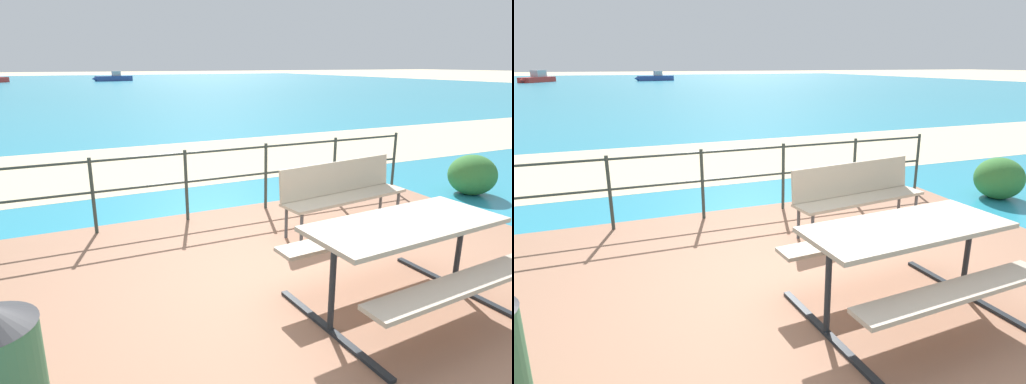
% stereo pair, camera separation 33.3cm
% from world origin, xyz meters
% --- Properties ---
extents(ground_plane, '(240.00, 240.00, 0.00)m').
position_xyz_m(ground_plane, '(0.00, 0.00, 0.00)').
color(ground_plane, beige).
extents(patio_paving, '(6.40, 5.20, 0.06)m').
position_xyz_m(patio_paving, '(0.00, 0.00, 0.03)').
color(patio_paving, '#996B51').
rests_on(patio_paving, ground).
extents(sea_water, '(90.00, 90.00, 0.01)m').
position_xyz_m(sea_water, '(0.00, 40.00, 0.01)').
color(sea_water, teal).
rests_on(sea_water, ground).
extents(beach_strip, '(54.05, 5.06, 0.01)m').
position_xyz_m(beach_strip, '(0.00, 6.29, 0.01)').
color(beach_strip, beige).
rests_on(beach_strip, ground).
extents(picnic_table, '(1.82, 1.48, 0.80)m').
position_xyz_m(picnic_table, '(0.44, -0.59, 0.67)').
color(picnic_table, tan).
rests_on(picnic_table, patio_paving).
extents(park_bench, '(1.83, 0.65, 0.85)m').
position_xyz_m(park_bench, '(1.14, 1.27, 0.57)').
color(park_bench, '#BCAD93').
rests_on(park_bench, patio_paving).
extents(railing_fence, '(5.94, 0.04, 0.96)m').
position_xyz_m(railing_fence, '(0.00, 2.36, 0.67)').
color(railing_fence, '#2D3833').
rests_on(railing_fence, patio_paving).
extents(shrub_right, '(0.76, 0.76, 0.67)m').
position_xyz_m(shrub_right, '(4.10, 1.75, 0.33)').
color(shrub_right, '#387533').
rests_on(shrub_right, ground).
extents(boat_near, '(4.88, 1.89, 1.17)m').
position_xyz_m(boat_near, '(5.00, 54.13, 0.37)').
color(boat_near, '#2D478C').
rests_on(boat_near, sea_water).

